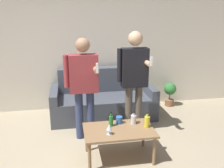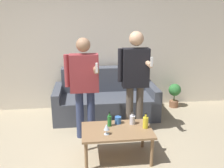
{
  "view_description": "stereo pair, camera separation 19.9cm",
  "coord_description": "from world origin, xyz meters",
  "px_view_note": "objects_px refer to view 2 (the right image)",
  "views": [
    {
      "loc": [
        -0.31,
        -2.91,
        2.02
      ],
      "look_at": [
        0.32,
        0.68,
        0.95
      ],
      "focal_mm": 40.0,
      "sensor_mm": 36.0,
      "label": 1
    },
    {
      "loc": [
        -0.11,
        -2.94,
        2.02
      ],
      "look_at": [
        0.32,
        0.68,
        0.95
      ],
      "focal_mm": 40.0,
      "sensor_mm": 36.0,
      "label": 2
    }
  ],
  "objects_px": {
    "coffee_table": "(117,133)",
    "person_standing_left": "(84,81)",
    "couch": "(105,99)",
    "person_standing_right": "(135,75)",
    "bottle_orange": "(132,119)"
  },
  "relations": [
    {
      "from": "coffee_table",
      "to": "person_standing_left",
      "type": "distance_m",
      "value": 0.99
    },
    {
      "from": "couch",
      "to": "person_standing_right",
      "type": "distance_m",
      "value": 1.19
    },
    {
      "from": "person_standing_left",
      "to": "person_standing_right",
      "type": "xyz_separation_m",
      "value": [
        0.82,
        0.03,
        0.06
      ]
    },
    {
      "from": "coffee_table",
      "to": "person_standing_right",
      "type": "bearing_deg",
      "value": 61.25
    },
    {
      "from": "couch",
      "to": "bottle_orange",
      "type": "xyz_separation_m",
      "value": [
        0.26,
        -1.44,
        0.19
      ]
    },
    {
      "from": "bottle_orange",
      "to": "coffee_table",
      "type": "bearing_deg",
      "value": -149.3
    },
    {
      "from": "couch",
      "to": "bottle_orange",
      "type": "bearing_deg",
      "value": -79.86
    },
    {
      "from": "bottle_orange",
      "to": "person_standing_right",
      "type": "relative_size",
      "value": 0.1
    },
    {
      "from": "person_standing_right",
      "to": "coffee_table",
      "type": "bearing_deg",
      "value": -118.75
    },
    {
      "from": "couch",
      "to": "bottle_orange",
      "type": "relative_size",
      "value": 11.04
    },
    {
      "from": "bottle_orange",
      "to": "person_standing_right",
      "type": "xyz_separation_m",
      "value": [
        0.15,
        0.57,
        0.5
      ]
    },
    {
      "from": "couch",
      "to": "person_standing_left",
      "type": "bearing_deg",
      "value": -114.9
    },
    {
      "from": "coffee_table",
      "to": "person_standing_left",
      "type": "bearing_deg",
      "value": 121.99
    },
    {
      "from": "bottle_orange",
      "to": "person_standing_left",
      "type": "distance_m",
      "value": 0.97
    },
    {
      "from": "coffee_table",
      "to": "person_standing_right",
      "type": "distance_m",
      "value": 1.03
    }
  ]
}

